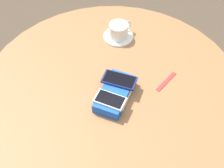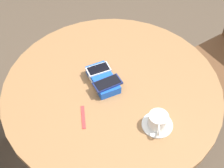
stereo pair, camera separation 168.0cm
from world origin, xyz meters
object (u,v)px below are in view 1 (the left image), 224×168
Objects in this scene: phone_white at (110,100)px; saucer at (118,36)px; phone_box at (115,94)px; lanyard_strap at (166,81)px; round_table at (112,102)px; phone_navy at (119,80)px; coffee_cup at (119,30)px.

saucer is at bearing -1.16° from phone_white.
phone_box is 1.77× the size of lanyard_strap.
round_table is 4.85× the size of phone_box.
lanyard_strap is (0.15, -0.23, -0.05)m from phone_white.
saucer is at bearing 39.71° from lanyard_strap.
phone_box is at bearing -18.54° from phone_white.
saucer reaches higher than lanyard_strap.
phone_white is 0.27m from lanyard_strap.
lanyard_strap is at bearing -75.99° from phone_navy.
coffee_cup is (0.36, 0.01, 0.02)m from phone_box.
phone_navy is at bearing -16.04° from phone_box.
phone_white is 0.10m from phone_navy.
phone_white reaches higher than round_table.
phone_navy reaches higher than lanyard_strap.
phone_white is at bearing 178.84° from saucer.
phone_white is at bearing 178.59° from coffee_cup.
round_table is 0.18m from phone_white.
phone_box is 0.36m from coffee_cup.
coffee_cup reaches higher than phone_white.
phone_box is 1.52× the size of phone_navy.
round_table is at bearing -0.86° from phone_white.
round_table is 7.38× the size of phone_navy.
phone_navy is at bearing 104.01° from lanyard_strap.
round_table is 0.33m from saucer.
phone_navy reaches higher than phone_white.
phone_white reaches higher than phone_box.
coffee_cup reaches higher than phone_box.
phone_box is 2.20× the size of coffee_cup.
phone_navy reaches higher than saucer.
phone_box is 0.23m from lanyard_strap.
round_table is at bearing 178.74° from saucer.
saucer is at bearing 1.36° from phone_box.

